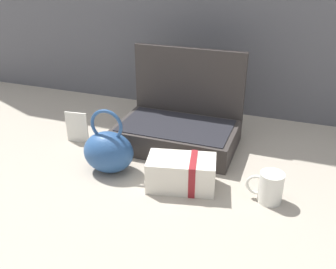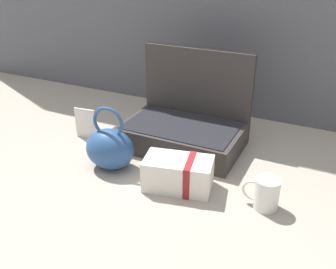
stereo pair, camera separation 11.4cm
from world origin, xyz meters
name	(u,v)px [view 1 (the left image)]	position (x,y,z in m)	size (l,w,h in m)	color
ground_plane	(178,170)	(0.00, 0.00, 0.00)	(6.00, 6.00, 0.00)	#9E9384
open_suitcase	(179,125)	(-0.06, 0.19, 0.08)	(0.43, 0.28, 0.34)	#332D2B
teal_pouch_handbag	(108,151)	(-0.21, -0.08, 0.07)	(0.18, 0.14, 0.22)	#284C7F
cream_toiletry_bag	(182,173)	(0.04, -0.09, 0.05)	(0.23, 0.16, 0.10)	silver
coffee_mug	(270,187)	(0.30, -0.07, 0.05)	(0.11, 0.07, 0.09)	silver
info_card_left	(77,127)	(-0.43, 0.06, 0.06)	(0.09, 0.01, 0.12)	silver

